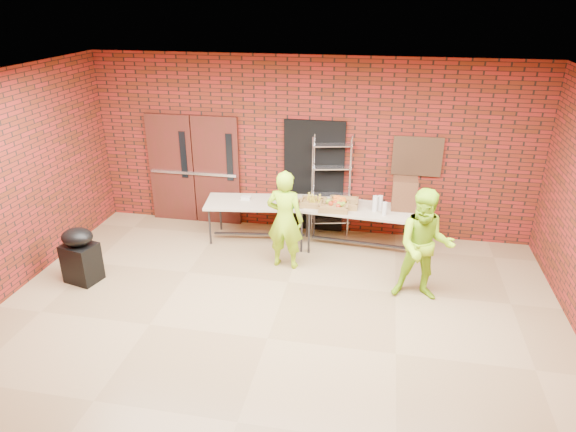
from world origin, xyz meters
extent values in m
cube|color=olive|center=(0.00, 0.00, -0.02)|extent=(8.00, 7.00, 0.04)
cube|color=silver|center=(0.00, 0.00, 3.22)|extent=(8.00, 7.00, 0.04)
cube|color=maroon|center=(0.00, 3.52, 1.60)|extent=(8.00, 0.04, 3.20)
cube|color=#481614|center=(-2.65, 3.44, 1.05)|extent=(0.88, 0.08, 2.10)
cube|color=#481614|center=(-1.75, 3.44, 1.05)|extent=(0.88, 0.08, 2.10)
cube|color=black|center=(-2.37, 3.39, 1.35)|extent=(0.12, 0.02, 0.90)
cube|color=black|center=(-1.47, 3.39, 1.35)|extent=(0.12, 0.02, 0.90)
cube|color=silver|center=(-2.20, 3.38, 1.00)|extent=(1.70, 0.04, 0.05)
cube|color=black|center=(0.10, 3.46, 1.05)|extent=(1.10, 0.06, 2.10)
cube|color=#412A1A|center=(1.90, 3.45, 1.55)|extent=(0.85, 0.04, 0.70)
cube|color=#BDAD91|center=(-0.79, 2.80, 0.74)|extent=(1.95, 1.02, 0.04)
cube|color=#2F2E34|center=(-0.79, 2.80, 0.12)|extent=(1.64, 0.27, 0.03)
cylinder|color=#2F2E34|center=(-1.61, 3.11, 0.36)|extent=(0.04, 0.04, 0.72)
cylinder|color=#2F2E34|center=(0.04, 3.11, 0.36)|extent=(0.04, 0.04, 0.72)
cylinder|color=#2F2E34|center=(-1.61, 2.49, 0.36)|extent=(0.04, 0.04, 0.72)
cylinder|color=#2F2E34|center=(0.04, 2.49, 0.36)|extent=(0.04, 0.04, 0.72)
cube|color=#BDAD91|center=(1.01, 2.79, 0.76)|extent=(1.96, 0.95, 0.04)
cube|color=#2F2E34|center=(1.01, 2.79, 0.13)|extent=(1.68, 0.18, 0.03)
cylinder|color=#2F2E34|center=(0.17, 3.11, 0.37)|extent=(0.04, 0.04, 0.74)
cylinder|color=#2F2E34|center=(1.85, 3.11, 0.37)|extent=(0.04, 0.04, 0.74)
cylinder|color=#2F2E34|center=(0.17, 2.48, 0.37)|extent=(0.04, 0.04, 0.74)
cylinder|color=#2F2E34|center=(1.85, 2.48, 0.37)|extent=(0.04, 0.04, 0.74)
cube|color=#A47842|center=(0.20, 2.76, 0.81)|extent=(0.43, 0.34, 0.07)
cube|color=#A47842|center=(0.71, 2.82, 0.82)|extent=(0.49, 0.38, 0.08)
cube|color=#A47842|center=(0.57, 2.63, 0.82)|extent=(0.49, 0.38, 0.08)
cylinder|color=#144C1B|center=(-0.18, 2.79, 0.77)|extent=(0.43, 0.43, 0.02)
cube|color=silver|center=(-1.03, 2.85, 0.79)|extent=(0.17, 0.11, 0.06)
cube|color=#56321D|center=(1.72, 2.91, 1.04)|extent=(0.40, 0.36, 0.53)
cylinder|color=silver|center=(1.25, 2.71, 0.91)|extent=(0.09, 0.09, 0.27)
cylinder|color=silver|center=(1.41, 2.56, 0.89)|extent=(0.08, 0.08, 0.23)
cylinder|color=silver|center=(1.33, 2.78, 0.91)|extent=(0.08, 0.08, 0.25)
cube|color=black|center=(-3.16, 0.91, 0.31)|extent=(0.57, 0.51, 0.62)
ellipsoid|color=black|center=(-3.16, 0.91, 0.76)|extent=(0.56, 0.51, 0.27)
imported|color=#94D317|center=(-0.15, 1.97, 0.82)|extent=(0.64, 0.46, 1.65)
imported|color=#94D317|center=(1.99, 1.40, 0.85)|extent=(0.83, 0.64, 1.70)
camera|label=1|loc=(1.29, -5.35, 4.19)|focal=32.00mm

